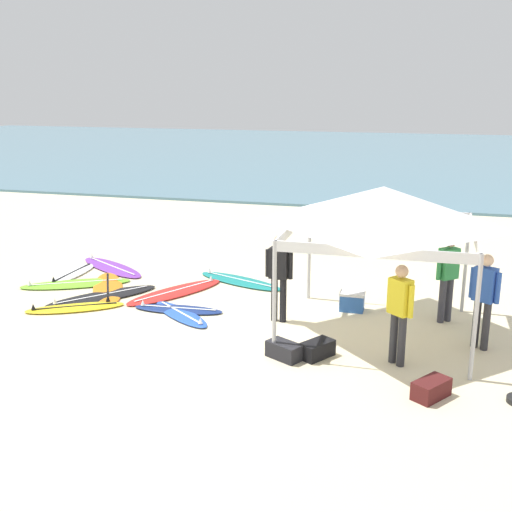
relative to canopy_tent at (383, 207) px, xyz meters
The scene contains 21 objects.
ground_plane 3.46m from the canopy_tent, behind, with size 80.00×80.00×0.00m, color beige.
sea 29.95m from the canopy_tent, 94.77° to the left, with size 80.00×36.00×0.10m, color #568499.
canopy_tent is the anchor object (origin of this frame).
surfboard_teal 4.68m from the canopy_tent, 145.74° to the left, with size 2.36×1.42×0.19m.
surfboard_blue 4.51m from the canopy_tent, behind, with size 1.74×1.52×0.19m.
surfboard_orange 6.57m from the canopy_tent, behind, with size 1.72×2.45×0.19m.
surfboard_red 5.19m from the canopy_tent, 165.81° to the left, with size 1.88×2.51×0.19m.
surfboard_purple 7.59m from the canopy_tent, 159.60° to the left, with size 2.42×1.84×0.19m.
surfboard_yellow 6.56m from the canopy_tent, behind, with size 1.99×1.44×0.19m.
surfboard_navy 4.66m from the canopy_tent, behind, with size 1.89×0.63×0.19m.
surfboard_black 6.38m from the canopy_tent, behind, with size 2.13×2.34×0.19m.
surfboard_white 7.98m from the canopy_tent, 166.74° to the left, with size 0.57×1.88×0.19m.
surfboard_lime 7.40m from the canopy_tent, behind, with size 2.49×1.74×0.19m.
person_black 2.36m from the canopy_tent, behind, with size 0.55×0.26×1.71m.
person_blue 2.30m from the canopy_tent, ahead, with size 0.49×0.37×1.71m.
person_yellow 1.96m from the canopy_tent, 71.55° to the right, with size 0.44×0.40×1.71m.
person_green 2.07m from the canopy_tent, 36.61° to the left, with size 0.43×0.40×1.71m.
gear_bag_near_tent 2.78m from the canopy_tent, 122.57° to the right, with size 0.60×0.32×0.28m, color black.
gear_bag_by_pole 3.41m from the canopy_tent, 67.16° to the right, with size 0.60×0.32×0.28m, color #4C1919.
gear_bag_on_sand 3.09m from the canopy_tent, 131.82° to the right, with size 0.60×0.32×0.28m, color #232328.
cooler_box 2.50m from the canopy_tent, 118.83° to the left, with size 0.50×0.36×0.39m.
Camera 1 is at (3.20, -10.89, 4.52)m, focal length 44.43 mm.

